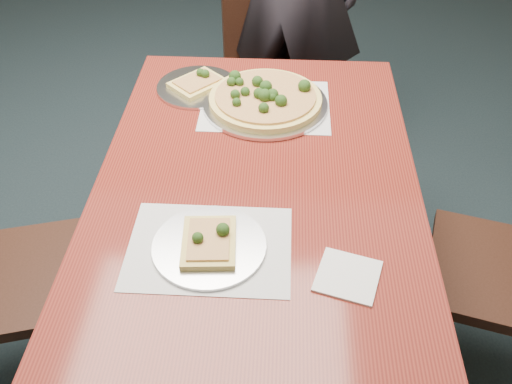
# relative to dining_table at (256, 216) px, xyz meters

# --- Properties ---
(ground) EXTENTS (8.00, 8.00, 0.00)m
(ground) POSITION_rel_dining_table_xyz_m (-0.30, 0.41, -0.66)
(ground) COLOR black
(ground) RESTS_ON ground
(dining_table) EXTENTS (0.90, 1.50, 0.75)m
(dining_table) POSITION_rel_dining_table_xyz_m (0.00, 0.00, 0.00)
(dining_table) COLOR #5E1812
(dining_table) RESTS_ON ground
(chair_far) EXTENTS (0.52, 0.52, 0.91)m
(chair_far) POSITION_rel_dining_table_xyz_m (0.02, 1.17, -0.14)
(chair_far) COLOR black
(chair_far) RESTS_ON ground
(placemat_main) EXTENTS (0.42, 0.32, 0.00)m
(placemat_main) POSITION_rel_dining_table_xyz_m (0.01, 0.43, 0.09)
(placemat_main) COLOR white
(placemat_main) RESTS_ON dining_table
(placemat_near) EXTENTS (0.40, 0.30, 0.00)m
(placemat_near) POSITION_rel_dining_table_xyz_m (-0.10, -0.21, 0.09)
(placemat_near) COLOR white
(placemat_near) RESTS_ON dining_table
(pizza_pan) EXTENTS (0.41, 0.41, 0.07)m
(pizza_pan) POSITION_rel_dining_table_xyz_m (0.01, 0.43, 0.12)
(pizza_pan) COLOR silver
(pizza_pan) RESTS_ON dining_table
(slice_plate_near) EXTENTS (0.28, 0.28, 0.06)m
(slice_plate_near) POSITION_rel_dining_table_xyz_m (-0.10, -0.21, 0.11)
(slice_plate_near) COLOR silver
(slice_plate_near) RESTS_ON dining_table
(slice_plate_far) EXTENTS (0.28, 0.28, 0.06)m
(slice_plate_far) POSITION_rel_dining_table_xyz_m (-0.23, 0.53, 0.10)
(slice_plate_far) COLOR silver
(slice_plate_far) RESTS_ON dining_table
(napkin) EXTENTS (0.17, 0.17, 0.01)m
(napkin) POSITION_rel_dining_table_xyz_m (0.23, -0.29, 0.09)
(napkin) COLOR white
(napkin) RESTS_ON dining_table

